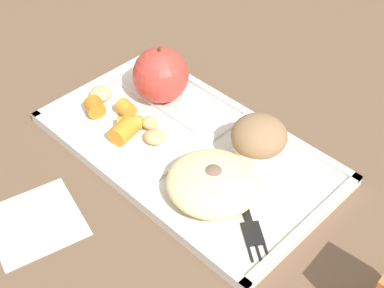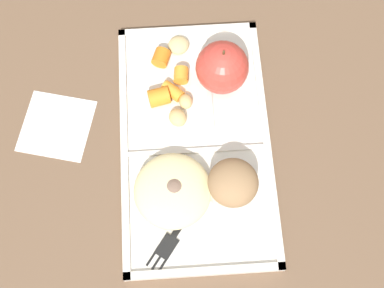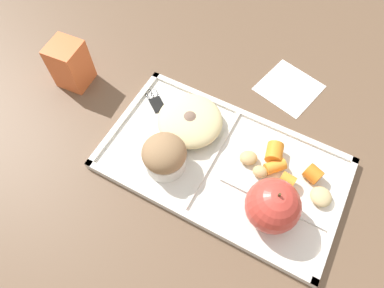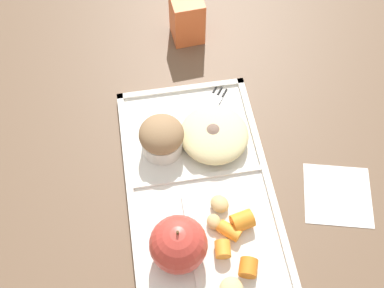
% 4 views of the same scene
% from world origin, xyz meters
% --- Properties ---
extents(ground, '(6.00, 6.00, 0.00)m').
position_xyz_m(ground, '(0.00, 0.00, 0.00)').
color(ground, brown).
extents(lunch_tray, '(0.40, 0.22, 0.02)m').
position_xyz_m(lunch_tray, '(-0.00, 0.00, 0.01)').
color(lunch_tray, silver).
rests_on(lunch_tray, ground).
extents(green_apple, '(0.08, 0.08, 0.09)m').
position_xyz_m(green_apple, '(-0.10, 0.05, 0.05)').
color(green_apple, '#C63D33').
rests_on(green_apple, lunch_tray).
extents(bran_muffin, '(0.07, 0.07, 0.06)m').
position_xyz_m(bran_muffin, '(0.08, 0.05, 0.04)').
color(bran_muffin, silver).
rests_on(bran_muffin, lunch_tray).
extents(carrot_slice_small, '(0.03, 0.04, 0.03)m').
position_xyz_m(carrot_slice_small, '(-0.07, -0.05, 0.02)').
color(carrot_slice_small, orange).
rests_on(carrot_slice_small, lunch_tray).
extents(carrot_slice_large, '(0.03, 0.02, 0.02)m').
position_xyz_m(carrot_slice_large, '(-0.11, -0.01, 0.02)').
color(carrot_slice_large, orange).
rests_on(carrot_slice_large, lunch_tray).
extents(carrot_slice_tilted, '(0.03, 0.03, 0.03)m').
position_xyz_m(carrot_slice_tilted, '(-0.14, -0.04, 0.02)').
color(carrot_slice_tilted, orange).
rests_on(carrot_slice_tilted, lunch_tray).
extents(carrot_slice_edge, '(0.04, 0.04, 0.02)m').
position_xyz_m(carrot_slice_edge, '(-0.08, -0.03, 0.02)').
color(carrot_slice_edge, orange).
rests_on(carrot_slice_edge, lunch_tray).
extents(potato_chunk_large, '(0.04, 0.04, 0.02)m').
position_xyz_m(potato_chunk_large, '(-0.04, -0.02, 0.02)').
color(potato_chunk_large, tan).
rests_on(potato_chunk_large, lunch_tray).
extents(potato_chunk_small, '(0.05, 0.05, 0.02)m').
position_xyz_m(potato_chunk_small, '(-0.16, -0.02, 0.02)').
color(potato_chunk_small, tan).
rests_on(potato_chunk_small, lunch_tray).
extents(potato_chunk_golden, '(0.03, 0.02, 0.02)m').
position_xyz_m(potato_chunk_golden, '(-0.06, -0.01, 0.02)').
color(potato_chunk_golden, tan).
rests_on(potato_chunk_golden, lunch_tray).
extents(egg_noodle_pile, '(0.11, 0.11, 0.04)m').
position_xyz_m(egg_noodle_pile, '(0.08, -0.04, 0.03)').
color(egg_noodle_pile, beige).
rests_on(egg_noodle_pile, lunch_tray).
extents(meatball_front, '(0.04, 0.04, 0.04)m').
position_xyz_m(meatball_front, '(0.06, -0.05, 0.03)').
color(meatball_front, brown).
rests_on(meatball_front, lunch_tray).
extents(meatball_back, '(0.04, 0.04, 0.04)m').
position_xyz_m(meatball_back, '(0.08, -0.03, 0.03)').
color(meatball_back, '#755B4C').
rests_on(meatball_back, lunch_tray).
extents(plastic_fork, '(0.12, 0.09, 0.00)m').
position_xyz_m(plastic_fork, '(0.14, -0.04, 0.01)').
color(plastic_fork, black).
rests_on(plastic_fork, lunch_tray).
extents(paper_napkin, '(0.12, 0.12, 0.00)m').
position_xyz_m(paper_napkin, '(-0.04, -0.21, 0.00)').
color(paper_napkin, white).
rests_on(paper_napkin, ground).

